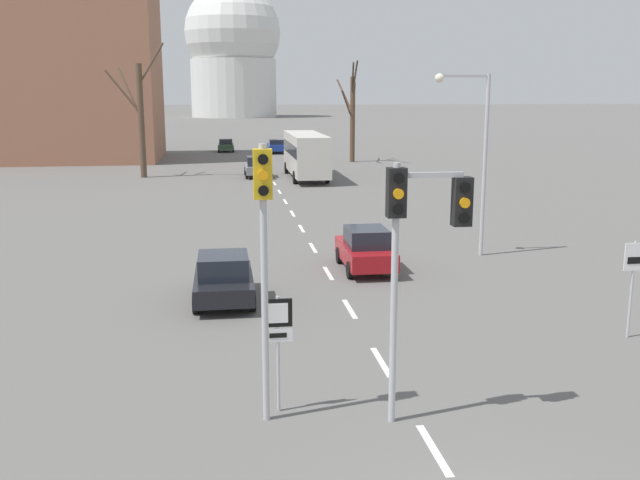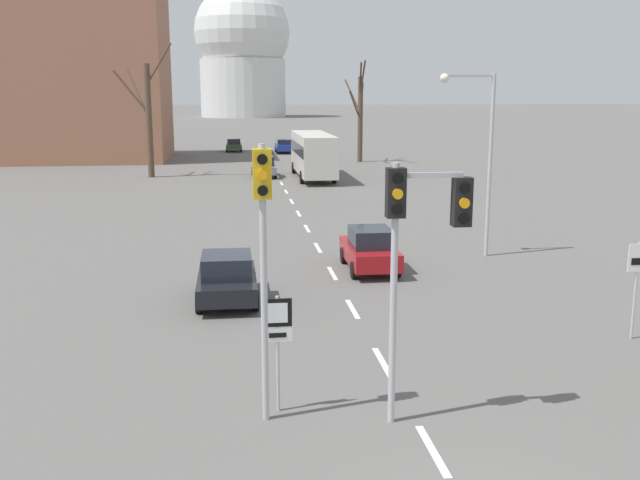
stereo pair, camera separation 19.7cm
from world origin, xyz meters
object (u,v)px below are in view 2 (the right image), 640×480
at_px(traffic_signal_near_left, 263,233).
at_px(sedan_mid_centre, 227,278).
at_px(street_lamp_right, 480,144).
at_px(traffic_signal_centre_tall, 418,229).
at_px(speed_limit_sign, 637,274).
at_px(sedan_far_left, 234,145).
at_px(sedan_near_left, 370,249).
at_px(sedan_far_right, 284,146).
at_px(route_sign_post, 278,333).
at_px(city_bus, 313,152).
at_px(sedan_near_right, 264,166).

bearing_deg(traffic_signal_near_left, sedan_mid_centre, 95.42).
xyz_separation_m(traffic_signal_near_left, street_lamp_right, (9.30, 13.94, 0.68)).
xyz_separation_m(traffic_signal_centre_tall, speed_limit_sign, (7.18, 4.11, -2.17)).
bearing_deg(sedan_far_left, traffic_signal_near_left, -89.76).
distance_m(sedan_near_left, sedan_far_right, 53.91).
height_order(traffic_signal_near_left, traffic_signal_centre_tall, traffic_signal_near_left).
height_order(route_sign_post, sedan_far_right, route_sign_post).
relative_size(route_sign_post, sedan_far_left, 0.65).
distance_m(sedan_mid_centre, city_bus, 33.71).
bearing_deg(route_sign_post, city_bus, 82.49).
bearing_deg(sedan_far_left, speed_limit_sign, -80.88).
distance_m(route_sign_post, sedan_near_left, 12.51).
distance_m(route_sign_post, sedan_far_right, 65.84).
height_order(sedan_near_right, sedan_far_right, sedan_near_right).
relative_size(traffic_signal_centre_tall, sedan_near_right, 1.22).
bearing_deg(speed_limit_sign, sedan_far_left, 99.12).
distance_m(traffic_signal_near_left, route_sign_post, 2.24).
height_order(sedan_near_left, city_bus, city_bus).
bearing_deg(city_bus, traffic_signal_centre_tall, -93.74).
relative_size(speed_limit_sign, street_lamp_right, 0.37).
bearing_deg(city_bus, sedan_near_right, 157.43).
bearing_deg(sedan_near_right, sedan_mid_centre, -94.58).
height_order(speed_limit_sign, sedan_near_right, speed_limit_sign).
xyz_separation_m(route_sign_post, speed_limit_sign, (9.88, 3.32, 0.12)).
bearing_deg(sedan_mid_centre, sedan_near_right, 85.42).
bearing_deg(speed_limit_sign, sedan_near_left, 123.86).
distance_m(traffic_signal_centre_tall, sedan_near_left, 13.02).
bearing_deg(city_bus, traffic_signal_near_left, -97.83).
xyz_separation_m(sedan_mid_centre, city_bus, (6.55, 33.04, 1.26)).
relative_size(traffic_signal_centre_tall, sedan_mid_centre, 1.36).
bearing_deg(sedan_mid_centre, sedan_near_left, 33.02).
bearing_deg(route_sign_post, sedan_far_right, 85.68).
xyz_separation_m(route_sign_post, city_bus, (5.45, 41.32, 0.33)).
height_order(traffic_signal_centre_tall, sedan_near_right, traffic_signal_centre_tall).
bearing_deg(traffic_signal_near_left, sedan_near_left, 69.54).
distance_m(traffic_signal_near_left, city_bus, 42.11).
xyz_separation_m(traffic_signal_centre_tall, sedan_far_left, (-3.27, 69.20, -3.25)).
relative_size(sedan_near_right, city_bus, 0.40).
bearing_deg(traffic_signal_near_left, city_bus, 82.17).
bearing_deg(sedan_mid_centre, sedan_far_left, 89.50).
bearing_deg(city_bus, sedan_near_left, -92.35).
bearing_deg(traffic_signal_near_left, street_lamp_right, 56.30).
bearing_deg(street_lamp_right, sedan_far_right, 94.45).
relative_size(sedan_near_left, sedan_near_right, 0.90).
bearing_deg(sedan_far_left, sedan_far_right, -26.59).
height_order(speed_limit_sign, sedan_near_left, speed_limit_sign).
relative_size(traffic_signal_centre_tall, sedan_far_left, 1.37).
xyz_separation_m(traffic_signal_near_left, traffic_signal_centre_tall, (2.98, -0.43, 0.10)).
distance_m(street_lamp_right, sedan_far_left, 55.80).
distance_m(sedan_far_left, city_bus, 27.79).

